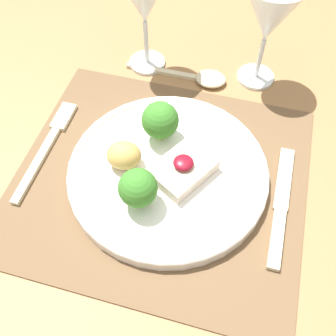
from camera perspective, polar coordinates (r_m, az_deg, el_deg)
ground_plane at (r=1.28m, az=-0.51°, el=-20.65°), size 8.00×8.00×0.00m
dining_table at (r=0.64m, az=-0.96°, el=-5.77°), size 1.21×1.29×0.77m
placemat at (r=0.57m, az=-1.08°, el=-1.50°), size 0.41×0.37×0.00m
dinner_plate at (r=0.55m, az=-0.35°, el=-0.08°), size 0.28×0.28×0.08m
fork at (r=0.63m, az=-16.87°, el=3.60°), size 0.02×0.19×0.01m
knife at (r=0.55m, az=15.92°, el=-6.17°), size 0.02×0.19×0.01m
spoon at (r=0.70m, az=4.77°, el=12.99°), size 0.18×0.04×0.02m
wine_glass_near at (r=0.65m, az=14.58°, el=20.53°), size 0.09×0.09×0.17m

